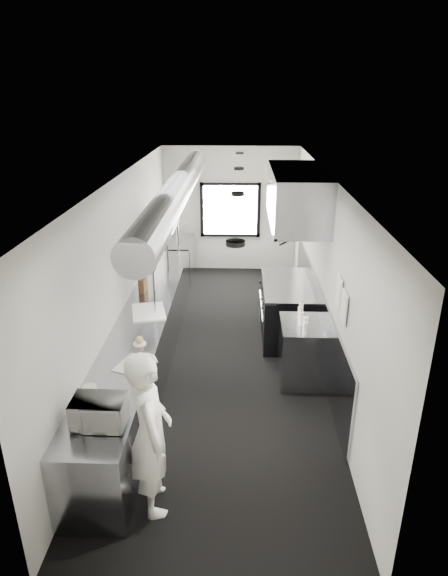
# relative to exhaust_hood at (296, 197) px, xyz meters

# --- Properties ---
(floor) EXTENTS (3.00, 8.00, 0.01)m
(floor) POSITION_rel_exhaust_hood_xyz_m (-1.10, -0.70, -2.39)
(floor) COLOR black
(floor) RESTS_ON ground
(ceiling) EXTENTS (3.00, 8.00, 0.01)m
(ceiling) POSITION_rel_exhaust_hood_xyz_m (-1.10, -0.70, 0.41)
(ceiling) COLOR white
(ceiling) RESTS_ON wall_back
(wall_back) EXTENTS (3.00, 0.02, 2.80)m
(wall_back) POSITION_rel_exhaust_hood_xyz_m (-1.10, 3.30, -0.99)
(wall_back) COLOR beige
(wall_back) RESTS_ON floor
(wall_front) EXTENTS (3.00, 0.02, 2.80)m
(wall_front) POSITION_rel_exhaust_hood_xyz_m (-1.10, -4.70, -0.99)
(wall_front) COLOR beige
(wall_front) RESTS_ON floor
(wall_left) EXTENTS (0.02, 8.00, 2.80)m
(wall_left) POSITION_rel_exhaust_hood_xyz_m (-2.60, -0.70, -0.99)
(wall_left) COLOR beige
(wall_left) RESTS_ON floor
(wall_right) EXTENTS (0.02, 8.00, 2.80)m
(wall_right) POSITION_rel_exhaust_hood_xyz_m (0.40, -0.70, -0.99)
(wall_right) COLOR beige
(wall_right) RESTS_ON floor
(wall_cladding) EXTENTS (0.03, 5.50, 1.10)m
(wall_cladding) POSITION_rel_exhaust_hood_xyz_m (0.38, -0.40, -1.84)
(wall_cladding) COLOR #90949E
(wall_cladding) RESTS_ON wall_right
(hvac_duct) EXTENTS (0.40, 6.40, 0.40)m
(hvac_duct) POSITION_rel_exhaust_hood_xyz_m (-1.80, -0.30, 0.16)
(hvac_duct) COLOR gray
(hvac_duct) RESTS_ON ceiling
(service_window) EXTENTS (1.36, 0.05, 1.25)m
(service_window) POSITION_rel_exhaust_hood_xyz_m (-1.10, 3.26, -0.99)
(service_window) COLOR white
(service_window) RESTS_ON wall_back
(exhaust_hood) EXTENTS (0.81, 2.20, 0.88)m
(exhaust_hood) POSITION_rel_exhaust_hood_xyz_m (0.00, 0.00, 0.00)
(exhaust_hood) COLOR #90949E
(exhaust_hood) RESTS_ON ceiling
(prep_counter) EXTENTS (0.70, 6.00, 0.90)m
(prep_counter) POSITION_rel_exhaust_hood_xyz_m (-2.25, -1.20, -1.94)
(prep_counter) COLOR #90949E
(prep_counter) RESTS_ON floor
(pass_shelf) EXTENTS (0.45, 3.00, 0.68)m
(pass_shelf) POSITION_rel_exhaust_hood_xyz_m (-2.29, 0.30, -0.86)
(pass_shelf) COLOR #90949E
(pass_shelf) RESTS_ON prep_counter
(range) EXTENTS (0.88, 1.60, 0.94)m
(range) POSITION_rel_exhaust_hood_xyz_m (-0.06, 0.00, -1.92)
(range) COLOR black
(range) RESTS_ON floor
(bottle_station) EXTENTS (0.65, 0.80, 0.90)m
(bottle_station) POSITION_rel_exhaust_hood_xyz_m (0.05, -1.40, -1.94)
(bottle_station) COLOR #90949E
(bottle_station) RESTS_ON floor
(far_work_table) EXTENTS (0.70, 1.20, 0.90)m
(far_work_table) POSITION_rel_exhaust_hood_xyz_m (-2.25, 2.50, -1.94)
(far_work_table) COLOR #90949E
(far_work_table) RESTS_ON floor
(notice_sheet_a) EXTENTS (0.02, 0.28, 0.38)m
(notice_sheet_a) POSITION_rel_exhaust_hood_xyz_m (0.37, -1.90, -0.79)
(notice_sheet_a) COLOR white
(notice_sheet_a) RESTS_ON wall_right
(notice_sheet_b) EXTENTS (0.02, 0.28, 0.38)m
(notice_sheet_b) POSITION_rel_exhaust_hood_xyz_m (0.37, -2.25, -0.84)
(notice_sheet_b) COLOR white
(notice_sheet_b) RESTS_ON wall_right
(line_cook) EXTENTS (0.59, 0.74, 1.76)m
(line_cook) POSITION_rel_exhaust_hood_xyz_m (-1.70, -3.75, -1.51)
(line_cook) COLOR silver
(line_cook) RESTS_ON floor
(microwave) EXTENTS (0.48, 0.37, 0.29)m
(microwave) POSITION_rel_exhaust_hood_xyz_m (-2.20, -3.66, -1.35)
(microwave) COLOR silver
(microwave) RESTS_ON prep_counter
(deli_tub_a) EXTENTS (0.20, 0.20, 0.11)m
(deli_tub_a) POSITION_rel_exhaust_hood_xyz_m (-2.44, -3.19, -1.44)
(deli_tub_a) COLOR beige
(deli_tub_a) RESTS_ON prep_counter
(deli_tub_b) EXTENTS (0.15, 0.15, 0.10)m
(deli_tub_b) POSITION_rel_exhaust_hood_xyz_m (-2.39, -3.36, -1.44)
(deli_tub_b) COLOR beige
(deli_tub_b) RESTS_ON prep_counter
(newspaper) EXTENTS (0.48, 0.53, 0.01)m
(newspaper) POSITION_rel_exhaust_hood_xyz_m (-2.10, -2.56, -1.48)
(newspaper) COLOR white
(newspaper) RESTS_ON prep_counter
(small_plate) EXTENTS (0.19, 0.19, 0.01)m
(small_plate) POSITION_rel_exhaust_hood_xyz_m (-2.13, -2.06, -1.48)
(small_plate) COLOR silver
(small_plate) RESTS_ON prep_counter
(pastry) EXTENTS (0.10, 0.10, 0.10)m
(pastry) POSITION_rel_exhaust_hood_xyz_m (-2.13, -2.06, -1.43)
(pastry) COLOR tan
(pastry) RESTS_ON small_plate
(cutting_board) EXTENTS (0.60, 0.71, 0.02)m
(cutting_board) POSITION_rel_exhaust_hood_xyz_m (-2.19, -1.10, -1.48)
(cutting_board) COLOR white
(cutting_board) RESTS_ON prep_counter
(knife_block) EXTENTS (0.12, 0.22, 0.23)m
(knife_block) POSITION_rel_exhaust_hood_xyz_m (-2.42, -0.31, -1.38)
(knife_block) COLOR #53381D
(knife_block) RESTS_ON prep_counter
(plate_stack_a) EXTENTS (0.24, 0.24, 0.26)m
(plate_stack_a) POSITION_rel_exhaust_hood_xyz_m (-2.31, -0.52, -0.69)
(plate_stack_a) COLOR silver
(plate_stack_a) RESTS_ON pass_shelf
(plate_stack_b) EXTENTS (0.25, 0.25, 0.31)m
(plate_stack_b) POSITION_rel_exhaust_hood_xyz_m (-2.32, -0.04, -0.66)
(plate_stack_b) COLOR silver
(plate_stack_b) RESTS_ON pass_shelf
(plate_stack_c) EXTENTS (0.35, 0.35, 0.38)m
(plate_stack_c) POSITION_rel_exhaust_hood_xyz_m (-2.30, 0.50, -0.63)
(plate_stack_c) COLOR silver
(plate_stack_c) RESTS_ON pass_shelf
(plate_stack_d) EXTENTS (0.28, 0.28, 0.39)m
(plate_stack_d) POSITION_rel_exhaust_hood_xyz_m (-2.27, 1.00, -0.63)
(plate_stack_d) COLOR silver
(plate_stack_d) RESTS_ON pass_shelf
(squeeze_bottle_a) EXTENTS (0.08, 0.08, 0.18)m
(squeeze_bottle_a) POSITION_rel_exhaust_hood_xyz_m (0.02, -1.72, -1.40)
(squeeze_bottle_a) COLOR white
(squeeze_bottle_a) RESTS_ON bottle_station
(squeeze_bottle_b) EXTENTS (0.08, 0.08, 0.20)m
(squeeze_bottle_b) POSITION_rel_exhaust_hood_xyz_m (0.03, -1.59, -1.39)
(squeeze_bottle_b) COLOR white
(squeeze_bottle_b) RESTS_ON bottle_station
(squeeze_bottle_c) EXTENTS (0.09, 0.09, 0.20)m
(squeeze_bottle_c) POSITION_rel_exhaust_hood_xyz_m (-0.01, -1.44, -1.39)
(squeeze_bottle_c) COLOR white
(squeeze_bottle_c) RESTS_ON bottle_station
(squeeze_bottle_d) EXTENTS (0.06, 0.06, 0.19)m
(squeeze_bottle_d) POSITION_rel_exhaust_hood_xyz_m (-0.00, -1.25, -1.39)
(squeeze_bottle_d) COLOR white
(squeeze_bottle_d) RESTS_ON bottle_station
(squeeze_bottle_e) EXTENTS (0.07, 0.07, 0.19)m
(squeeze_bottle_e) POSITION_rel_exhaust_hood_xyz_m (0.03, -1.12, -1.40)
(squeeze_bottle_e) COLOR white
(squeeze_bottle_e) RESTS_ON bottle_station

